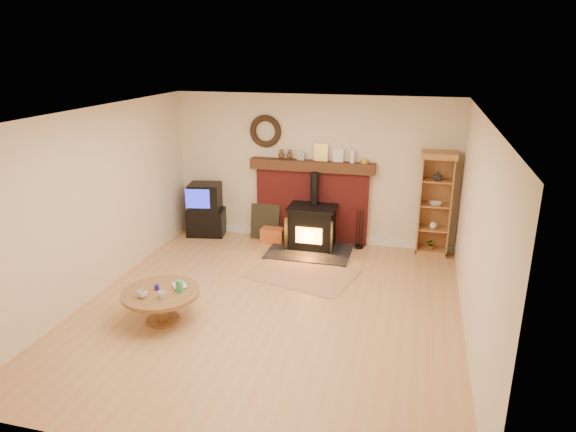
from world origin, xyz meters
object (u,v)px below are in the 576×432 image
(curio_cabinet, at_px, (435,204))
(coffee_table, at_px, (161,297))
(tv_unit, at_px, (206,211))
(wood_stove, at_px, (312,228))

(curio_cabinet, xyz_separation_m, coffee_table, (-3.35, -3.21, -0.54))
(curio_cabinet, bearing_deg, coffee_table, -136.29)
(tv_unit, distance_m, coffee_table, 3.21)
(tv_unit, relative_size, coffee_table, 1.00)
(curio_cabinet, bearing_deg, tv_unit, -178.82)
(tv_unit, height_order, coffee_table, tv_unit)
(wood_stove, xyz_separation_m, tv_unit, (-2.05, 0.19, 0.10))
(wood_stove, relative_size, tv_unit, 1.42)
(wood_stove, distance_m, tv_unit, 2.07)
(tv_unit, xyz_separation_m, curio_cabinet, (4.07, 0.08, 0.41))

